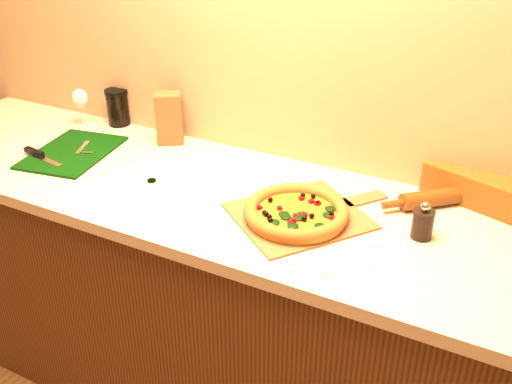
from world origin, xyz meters
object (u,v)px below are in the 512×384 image
(cutting_board, at_px, (71,152))
(dark_jar, at_px, (118,107))
(pizza_peel, at_px, (303,215))
(rolling_pin, at_px, (443,197))
(pepper_grinder, at_px, (423,223))
(wine_glass, at_px, (80,100))
(pizza, at_px, (296,212))

(cutting_board, xyz_separation_m, dark_jar, (-0.03, 0.31, 0.07))
(pizza_peel, xyz_separation_m, rolling_pin, (0.35, 0.26, 0.02))
(pepper_grinder, bearing_deg, dark_jar, 168.06)
(cutting_board, distance_m, wine_glass, 0.29)
(wine_glass, bearing_deg, cutting_board, -56.77)
(pizza, height_order, wine_glass, wine_glass)
(wine_glass, distance_m, dark_jar, 0.15)
(cutting_board, relative_size, rolling_pin, 1.29)
(pizza_peel, bearing_deg, cutting_board, -144.31)
(pizza_peel, relative_size, pizza, 1.65)
(pizza, distance_m, rolling_pin, 0.46)
(rolling_pin, bearing_deg, pizza, -141.06)
(pepper_grinder, xyz_separation_m, wine_glass, (-1.41, 0.19, 0.06))
(pepper_grinder, bearing_deg, pizza_peel, -172.13)
(pizza_peel, xyz_separation_m, pepper_grinder, (0.34, 0.05, 0.04))
(pepper_grinder, height_order, rolling_pin, pepper_grinder)
(rolling_pin, distance_m, dark_jar, 1.30)
(pizza_peel, height_order, dark_jar, dark_jar)
(pepper_grinder, distance_m, rolling_pin, 0.21)
(pepper_grinder, bearing_deg, rolling_pin, 86.29)
(cutting_board, bearing_deg, rolling_pin, 0.92)
(wine_glass, bearing_deg, pizza_peel, -12.58)
(pizza, relative_size, rolling_pin, 0.99)
(cutting_board, distance_m, pepper_grinder, 1.26)
(pizza, bearing_deg, dark_jar, 159.60)
(pizza_peel, distance_m, rolling_pin, 0.44)
(pizza, height_order, cutting_board, pizza)
(pizza, relative_size, dark_jar, 2.09)
(wine_glass, bearing_deg, pepper_grinder, -7.79)
(pizza_peel, height_order, wine_glass, wine_glass)
(pizza_peel, distance_m, cutting_board, 0.92)
(dark_jar, bearing_deg, cutting_board, -84.41)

